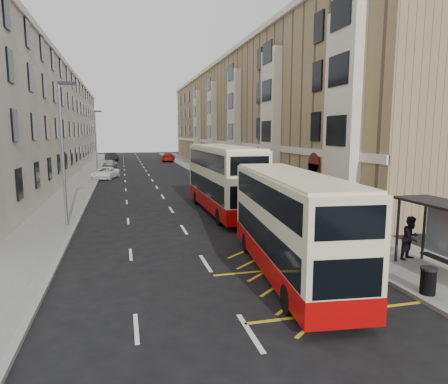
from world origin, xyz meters
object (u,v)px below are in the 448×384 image
object	(u,v)px
street_lamp_far	(96,138)
pedestrian_far	(349,229)
pedestrian_mid	(411,238)
double_decker_rear	(223,179)
white_van	(105,173)
car_dark	(112,157)
street_lamp_near	(63,146)
car_red	(169,157)
car_silver	(110,164)
litter_bin	(428,280)
double_decker_front	(290,224)

from	to	relation	value
street_lamp_far	pedestrian_far	xyz separation A→B (m)	(13.01, -38.01, -3.59)
pedestrian_mid	pedestrian_far	bearing A→B (deg)	109.82
double_decker_rear	pedestrian_far	size ratio (longest dim) A/B	6.29
white_van	car_dark	world-z (taller)	car_dark
street_lamp_near	street_lamp_far	size ratio (longest dim) A/B	1.00
street_lamp_far	pedestrian_far	world-z (taller)	street_lamp_far
pedestrian_far	car_red	xyz separation A→B (m)	(-1.46, 59.54, -0.27)
street_lamp_near	car_silver	distance (m)	38.32
street_lamp_near	pedestrian_far	world-z (taller)	street_lamp_near
pedestrian_mid	pedestrian_far	distance (m)	2.59
street_lamp_near	white_van	world-z (taller)	street_lamp_near
litter_bin	car_silver	size ratio (longest dim) A/B	0.22
street_lamp_near	double_decker_rear	distance (m)	10.19
double_decker_front	car_dark	world-z (taller)	double_decker_front
pedestrian_mid	car_silver	xyz separation A→B (m)	(-13.38, 48.10, -0.37)
street_lamp_near	car_dark	world-z (taller)	street_lamp_near
street_lamp_far	car_dark	world-z (taller)	street_lamp_far
litter_bin	pedestrian_far	world-z (taller)	pedestrian_far
pedestrian_mid	car_red	distance (m)	61.62
pedestrian_mid	pedestrian_far	size ratio (longest dim) A/B	1.02
double_decker_front	pedestrian_far	xyz separation A→B (m)	(3.86, 2.14, -0.94)
white_van	car_silver	bearing A→B (deg)	105.90
street_lamp_far	pedestrian_far	distance (m)	40.34
double_decker_rear	car_red	bearing A→B (deg)	87.42
car_silver	car_dark	world-z (taller)	car_dark
pedestrian_far	car_dark	size ratio (longest dim) A/B	0.38
car_red	street_lamp_near	bearing A→B (deg)	88.44
pedestrian_far	white_van	distance (m)	35.07
litter_bin	car_red	xyz separation A→B (m)	(-1.15, 64.80, 0.16)
double_decker_rear	white_van	xyz separation A→B (m)	(-8.53, 22.82, -1.63)
street_lamp_far	car_red	bearing A→B (deg)	61.79
litter_bin	white_van	world-z (taller)	white_van
double_decker_front	car_silver	world-z (taller)	double_decker_front
street_lamp_far	pedestrian_far	bearing A→B (deg)	-71.11
litter_bin	car_dark	xyz separation A→B (m)	(-11.55, 68.76, 0.17)
street_lamp_near	white_van	distance (m)	25.33
double_decker_front	car_red	xyz separation A→B (m)	(2.41, 61.68, -1.21)
litter_bin	car_silver	distance (m)	52.62
double_decker_front	white_van	bearing A→B (deg)	108.75
double_decker_rear	car_red	xyz separation A→B (m)	(1.87, 49.36, -1.52)
litter_bin	car_silver	xyz separation A→B (m)	(-11.43, 51.36, 0.08)
double_decker_rear	pedestrian_far	distance (m)	10.79
double_decker_rear	pedestrian_far	bearing A→B (deg)	-72.33
white_van	double_decker_rear	bearing A→B (deg)	-53.06
pedestrian_far	pedestrian_mid	bearing A→B (deg)	147.85
double_decker_front	car_dark	size ratio (longest dim) A/B	2.10
street_lamp_far	pedestrian_mid	xyz separation A→B (m)	(14.66, -40.01, -3.57)
white_van	pedestrian_mid	bearing A→B (deg)	-52.45
double_decker_front	double_decker_rear	xyz separation A→B (m)	(0.54, 12.33, 0.31)
pedestrian_far	car_silver	xyz separation A→B (m)	(-11.73, 46.11, -0.35)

